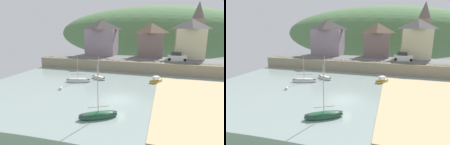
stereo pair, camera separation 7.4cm
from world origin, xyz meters
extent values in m
cube|color=gray|center=(0.00, 0.00, -0.03)|extent=(48.00, 40.00, 0.06)
cube|color=gray|center=(0.00, 17.00, 1.20)|extent=(48.00, 2.40, 2.40)
cube|color=#606060|center=(0.00, 20.70, 2.35)|extent=(48.00, 9.00, 0.10)
ellipsoid|color=#4F7547|center=(0.93, 55.20, 7.42)|extent=(80.00, 44.00, 21.19)
cube|color=gray|center=(-11.00, 25.20, 5.83)|extent=(8.04, 5.66, 6.86)
pyramid|color=#423B3B|center=(-11.00, 25.20, 10.55)|extent=(8.34, 5.96, 2.59)
cube|color=#75605C|center=(2.37, 25.20, 5.40)|extent=(6.24, 4.34, 6.01)
pyramid|color=brown|center=(2.37, 25.20, 9.66)|extent=(6.54, 4.64, 2.51)
cube|color=beige|center=(11.60, 25.20, 5.91)|extent=(6.57, 5.29, 7.03)
pyramid|color=#504D4A|center=(11.60, 25.20, 10.65)|extent=(6.87, 5.59, 2.43)
cube|color=gray|center=(13.50, 29.20, 7.19)|extent=(2.80, 2.80, 9.57)
cone|color=#665B51|center=(13.50, 29.20, 14.06)|extent=(3.00, 3.00, 4.18)
ellipsoid|color=#1E5334|center=(-0.49, -5.77, 0.27)|extent=(4.37, 3.18, 1.00)
ellipsoid|color=black|center=(-0.49, -5.77, 0.55)|extent=(4.29, 3.12, 0.12)
cylinder|color=#B2A893|center=(-0.49, -5.77, 3.36)|extent=(0.09, 0.09, 5.17)
cylinder|color=gray|center=(-0.49, -5.77, 1.32)|extent=(2.05, 1.20, 0.07)
ellipsoid|color=silver|center=(-5.97, 9.04, 0.24)|extent=(3.72, 2.82, 0.87)
ellipsoid|color=black|center=(-5.97, 9.04, 0.48)|extent=(3.64, 2.76, 0.12)
cylinder|color=#B2A893|center=(-5.97, 9.04, 2.62)|extent=(0.09, 0.09, 3.89)
cylinder|color=gray|center=(-5.97, 9.04, 1.27)|extent=(1.92, 1.11, 0.07)
ellipsoid|color=white|center=(-8.84, 6.01, 0.27)|extent=(4.62, 2.13, 0.97)
ellipsoid|color=black|center=(-8.84, 6.01, 0.53)|extent=(4.52, 2.09, 0.12)
cylinder|color=#B2A893|center=(-8.84, 6.01, 2.64)|extent=(0.09, 0.09, 3.77)
cylinder|color=gray|center=(-8.84, 6.01, 1.46)|extent=(2.80, 0.84, 0.07)
ellipsoid|color=gold|center=(4.81, 9.77, 0.21)|extent=(2.87, 2.93, 0.76)
ellipsoid|color=black|center=(4.81, 9.77, 0.42)|extent=(2.82, 2.87, 0.12)
cube|color=silver|center=(4.81, 9.77, 0.87)|extent=(1.28, 1.29, 0.56)
cube|color=silver|center=(8.72, 20.70, 3.00)|extent=(4.11, 1.73, 1.20)
cube|color=#282D33|center=(8.47, 20.70, 3.95)|extent=(2.11, 1.51, 0.80)
cylinder|color=black|center=(10.37, 21.50, 2.72)|extent=(0.64, 0.22, 0.64)
cylinder|color=black|center=(10.37, 19.90, 2.72)|extent=(0.64, 0.22, 0.64)
cylinder|color=black|center=(7.07, 21.50, 2.72)|extent=(0.64, 0.22, 0.64)
cylinder|color=black|center=(7.07, 19.90, 2.72)|extent=(0.64, 0.22, 0.64)
sphere|color=silver|center=(-9.63, 1.39, 0.17)|extent=(0.58, 0.58, 0.58)
camera|label=1|loc=(6.06, -22.71, 9.56)|focal=29.07mm
camera|label=2|loc=(6.13, -22.69, 9.56)|focal=29.07mm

